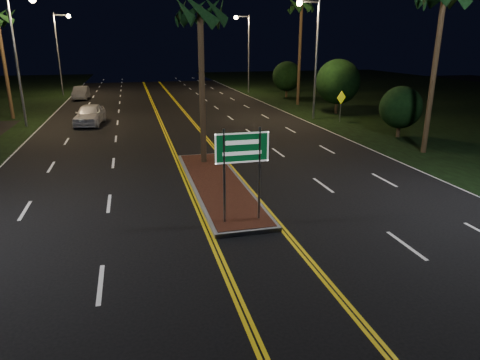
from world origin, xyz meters
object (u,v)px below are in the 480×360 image
object	(u,v)px
streetlight_right_far	(246,45)
shrub_near	(401,107)
car_far	(81,92)
median_island	(218,184)
shrub_mid	(338,82)
shrub_far	(287,76)
warning_sign	(341,102)
palm_median	(200,12)
highway_sign	(242,157)
car_near	(89,113)
streetlight_right_mid	(312,46)
palm_right_far	(302,6)
streetlight_left_far	(61,45)
streetlight_left_mid	(20,47)

from	to	relation	value
streetlight_right_far	shrub_near	xyz separation A→B (m)	(2.89, -28.00, -3.71)
streetlight_right_far	car_far	bearing A→B (deg)	-173.94
median_island	shrub_mid	distance (m)	22.18
median_island	shrub_far	xyz separation A→B (m)	(13.80, 29.00, 2.25)
streetlight_right_far	shrub_near	distance (m)	28.39
shrub_near	warning_sign	distance (m)	6.22
palm_median	shrub_near	xyz separation A→B (m)	(13.50, 3.50, -5.33)
highway_sign	shrub_near	size ratio (longest dim) A/B	0.97
palm_median	shrub_mid	xyz separation A→B (m)	(14.00, 13.50, -4.55)
car_near	car_far	size ratio (longest dim) A/B	1.13
streetlight_right_mid	palm_median	xyz separation A→B (m)	(-10.61, -11.50, 1.62)
highway_sign	palm_right_far	size ratio (longest dim) A/B	0.31
streetlight_left_far	streetlight_left_mid	bearing A→B (deg)	-90.00
shrub_far	warning_sign	xyz separation A→B (m)	(-1.39, -15.89, -0.79)
shrub_mid	warning_sign	bearing A→B (deg)	-112.23
shrub_near	shrub_far	size ratio (longest dim) A/B	0.83
shrub_mid	car_far	world-z (taller)	shrub_mid
highway_sign	streetlight_right_far	bearing A→B (deg)	74.85
palm_median	warning_sign	size ratio (longest dim) A/B	3.47
median_island	car_near	distance (m)	17.95
streetlight_left_far	shrub_near	world-z (taller)	streetlight_left_far
warning_sign	shrub_far	bearing A→B (deg)	60.76
streetlight_left_far	shrub_mid	world-z (taller)	streetlight_left_far
warning_sign	highway_sign	bearing A→B (deg)	-149.88
streetlight_right_mid	shrub_mid	bearing A→B (deg)	30.56
warning_sign	streetlight_left_mid	bearing A→B (deg)	146.17
streetlight_right_mid	car_far	size ratio (longest dim) A/B	1.89
streetlight_right_mid	shrub_far	xyz separation A→B (m)	(3.19, 14.00, -3.32)
streetlight_left_far	shrub_far	xyz separation A→B (m)	(24.41, -8.00, -3.32)
median_island	shrub_near	size ratio (longest dim) A/B	3.11
streetlight_right_far	car_far	xyz separation A→B (m)	(-19.20, -2.04, -4.86)
streetlight_left_far	shrub_near	size ratio (longest dim) A/B	2.73
palm_median	car_near	size ratio (longest dim) A/B	1.54
highway_sign	palm_right_far	bearing A→B (deg)	64.80
shrub_near	car_near	world-z (taller)	shrub_near
highway_sign	streetlight_left_mid	xyz separation A→B (m)	(-10.61, 21.20, 3.25)
shrub_far	car_near	xyz separation A→B (m)	(-20.26, -12.28, -1.44)
highway_sign	warning_sign	distance (m)	21.32
palm_median	car_near	bearing A→B (deg)	116.04
streetlight_left_far	shrub_mid	bearing A→B (deg)	-39.10
shrub_mid	streetlight_left_mid	bearing A→B (deg)	180.00
streetlight_left_mid	warning_sign	size ratio (longest dim) A/B	3.76
streetlight_right_mid	palm_right_far	xyz separation A→B (m)	(2.19, 8.00, 3.49)
median_island	streetlight_right_mid	world-z (taller)	streetlight_right_mid
shrub_mid	streetlight_right_far	bearing A→B (deg)	100.66
median_island	streetlight_right_mid	xyz separation A→B (m)	(10.61, 15.00, 5.57)
palm_right_far	shrub_near	distance (m)	17.56
shrub_near	streetlight_left_far	bearing A→B (deg)	128.79
median_island	streetlight_left_far	size ratio (longest dim) A/B	1.14
palm_median	streetlight_right_mid	bearing A→B (deg)	47.30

